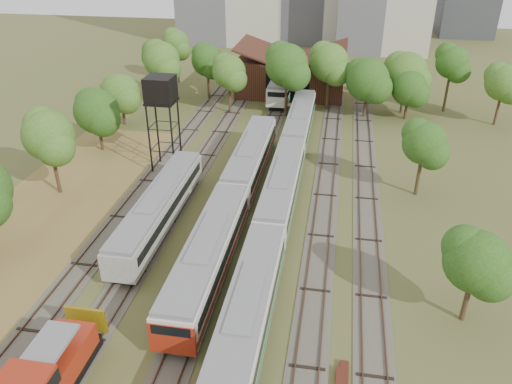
% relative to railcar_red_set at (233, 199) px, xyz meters
% --- Properties ---
extents(tracks, '(24.60, 80.00, 0.19)m').
position_rel_railcar_red_set_xyz_m(tracks, '(1.33, 5.58, -1.87)').
color(tracks, '#4C473D').
rests_on(tracks, ground).
extents(railcar_red_set, '(2.92, 34.57, 3.61)m').
position_rel_railcar_red_set_xyz_m(railcar_red_set, '(0.00, 0.00, 0.00)').
color(railcar_red_set, black).
rests_on(railcar_red_set, ground).
extents(railcar_green_set, '(2.80, 52.08, 3.45)m').
position_rel_railcar_red_set_xyz_m(railcar_green_set, '(4.00, 3.04, -0.08)').
color(railcar_green_set, black).
rests_on(railcar_green_set, ground).
extents(railcar_rear, '(2.95, 16.08, 3.65)m').
position_rel_railcar_red_set_xyz_m(railcar_rear, '(0.00, 36.52, 0.02)').
color(railcar_rear, black).
rests_on(railcar_rear, ground).
extents(shunter_locomotive, '(2.71, 8.10, 3.54)m').
position_rel_railcar_red_set_xyz_m(shunter_locomotive, '(-6.00, -20.95, -0.21)').
color(shunter_locomotive, black).
rests_on(shunter_locomotive, ground).
extents(old_grey_coach, '(2.68, 18.00, 3.30)m').
position_rel_railcar_red_set_xyz_m(old_grey_coach, '(-6.00, -2.41, -0.11)').
color(old_grey_coach, black).
rests_on(old_grey_coach, ground).
extents(water_tower, '(2.91, 2.91, 10.07)m').
position_rel_railcar_red_set_xyz_m(water_tower, '(-9.28, 9.02, 6.57)').
color(water_tower, black).
rests_on(water_tower, ground).
extents(maintenance_shed, '(16.45, 11.55, 7.58)m').
position_rel_railcar_red_set_xyz_m(maintenance_shed, '(1.00, 38.56, 1.00)').
color(maintenance_shed, '#331912').
rests_on(maintenance_shed, ground).
extents(tree_band_left, '(7.30, 73.23, 8.46)m').
position_rel_railcar_red_set_xyz_m(tree_band_left, '(-18.49, 6.16, 3.49)').
color(tree_band_left, '#382616').
rests_on(tree_band_left, ground).
extents(tree_band_far, '(50.02, 11.05, 9.81)m').
position_rel_railcar_red_set_xyz_m(tree_band_far, '(6.55, 30.10, 4.15)').
color(tree_band_far, '#382616').
rests_on(tree_band_far, ground).
extents(tree_band_right, '(5.30, 43.88, 7.49)m').
position_rel_railcar_red_set_xyz_m(tree_band_right, '(17.47, 11.56, 2.83)').
color(tree_band_right, '#382616').
rests_on(tree_band_right, ground).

